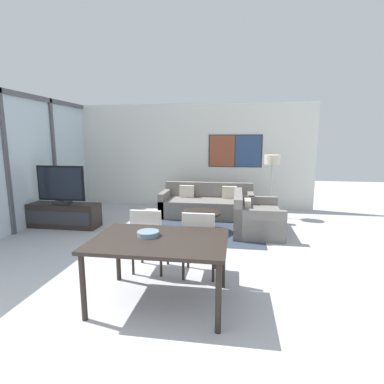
{
  "coord_description": "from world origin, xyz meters",
  "views": [
    {
      "loc": [
        1.44,
        -2.08,
        1.86
      ],
      "look_at": [
        0.67,
        3.02,
        0.95
      ],
      "focal_mm": 28.0,
      "sensor_mm": 36.0,
      "label": 1
    }
  ],
  "objects_px": {
    "television": "(61,185)",
    "coffee_table": "(201,217)",
    "sofa_main": "(207,205)",
    "tv_console": "(63,215)",
    "dining_table": "(160,245)",
    "dining_chair_centre": "(199,241)",
    "sofa_side": "(253,218)",
    "dining_chair_left": "(149,237)",
    "fruit_bowl": "(148,233)",
    "floor_lamp": "(272,164)"
  },
  "relations": [
    {
      "from": "tv_console",
      "to": "dining_table",
      "type": "relative_size",
      "value": 1.03
    },
    {
      "from": "coffee_table",
      "to": "dining_table",
      "type": "bearing_deg",
      "value": -92.72
    },
    {
      "from": "sofa_main",
      "to": "coffee_table",
      "type": "xyz_separation_m",
      "value": [
        0.0,
        -1.31,
        0.04
      ]
    },
    {
      "from": "coffee_table",
      "to": "dining_table",
      "type": "xyz_separation_m",
      "value": [
        -0.13,
        -2.76,
        0.38
      ]
    },
    {
      "from": "sofa_side",
      "to": "sofa_main",
      "type": "bearing_deg",
      "value": 43.29
    },
    {
      "from": "television",
      "to": "floor_lamp",
      "type": "distance_m",
      "value": 4.75
    },
    {
      "from": "sofa_side",
      "to": "dining_table",
      "type": "relative_size",
      "value": 0.97
    },
    {
      "from": "sofa_side",
      "to": "dining_chair_centre",
      "type": "bearing_deg",
      "value": 159.72
    },
    {
      "from": "sofa_main",
      "to": "fruit_bowl",
      "type": "relative_size",
      "value": 8.64
    },
    {
      "from": "coffee_table",
      "to": "fruit_bowl",
      "type": "relative_size",
      "value": 3.16
    },
    {
      "from": "television",
      "to": "dining_chair_centre",
      "type": "xyz_separation_m",
      "value": [
        3.19,
        -1.92,
        -0.39
      ]
    },
    {
      "from": "dining_table",
      "to": "dining_chair_centre",
      "type": "height_order",
      "value": "dining_chair_centre"
    },
    {
      "from": "dining_chair_centre",
      "to": "sofa_side",
      "type": "bearing_deg",
      "value": 69.72
    },
    {
      "from": "television",
      "to": "floor_lamp",
      "type": "relative_size",
      "value": 0.7
    },
    {
      "from": "sofa_main",
      "to": "coffee_table",
      "type": "height_order",
      "value": "sofa_main"
    },
    {
      "from": "television",
      "to": "dining_table",
      "type": "xyz_separation_m",
      "value": [
        2.83,
        -2.63,
        -0.22
      ]
    },
    {
      "from": "coffee_table",
      "to": "fruit_bowl",
      "type": "distance_m",
      "value": 2.74
    },
    {
      "from": "sofa_side",
      "to": "floor_lamp",
      "type": "bearing_deg",
      "value": -21.0
    },
    {
      "from": "sofa_main",
      "to": "dining_chair_left",
      "type": "xyz_separation_m",
      "value": [
        -0.49,
        -3.3,
        0.25
      ]
    },
    {
      "from": "coffee_table",
      "to": "television",
      "type": "bearing_deg",
      "value": -177.59
    },
    {
      "from": "dining_table",
      "to": "dining_chair_centre",
      "type": "bearing_deg",
      "value": 63.15
    },
    {
      "from": "dining_table",
      "to": "sofa_side",
      "type": "bearing_deg",
      "value": 68.08
    },
    {
      "from": "dining_chair_left",
      "to": "floor_lamp",
      "type": "xyz_separation_m",
      "value": [
        2.01,
        3.4,
        0.77
      ]
    },
    {
      "from": "television",
      "to": "dining_table",
      "type": "height_order",
      "value": "television"
    },
    {
      "from": "sofa_main",
      "to": "dining_table",
      "type": "distance_m",
      "value": 4.09
    },
    {
      "from": "sofa_side",
      "to": "dining_chair_left",
      "type": "relative_size",
      "value": 1.58
    },
    {
      "from": "television",
      "to": "floor_lamp",
      "type": "height_order",
      "value": "floor_lamp"
    },
    {
      "from": "coffee_table",
      "to": "dining_chair_left",
      "type": "xyz_separation_m",
      "value": [
        -0.49,
        -1.99,
        0.21
      ]
    },
    {
      "from": "tv_console",
      "to": "sofa_main",
      "type": "xyz_separation_m",
      "value": [
        2.96,
        1.44,
        0.01
      ]
    },
    {
      "from": "television",
      "to": "sofa_main",
      "type": "relative_size",
      "value": 0.47
    },
    {
      "from": "tv_console",
      "to": "dining_chair_centre",
      "type": "bearing_deg",
      "value": -31.07
    },
    {
      "from": "tv_console",
      "to": "dining_table",
      "type": "distance_m",
      "value": 3.89
    },
    {
      "from": "television",
      "to": "sofa_main",
      "type": "distance_m",
      "value": 3.35
    },
    {
      "from": "television",
      "to": "dining_chair_centre",
      "type": "distance_m",
      "value": 3.74
    },
    {
      "from": "coffee_table",
      "to": "dining_chair_left",
      "type": "distance_m",
      "value": 2.06
    },
    {
      "from": "coffee_table",
      "to": "dining_chair_left",
      "type": "height_order",
      "value": "dining_chair_left"
    },
    {
      "from": "fruit_bowl",
      "to": "floor_lamp",
      "type": "distance_m",
      "value": 4.49
    },
    {
      "from": "dining_chair_centre",
      "to": "floor_lamp",
      "type": "relative_size",
      "value": 0.62
    },
    {
      "from": "coffee_table",
      "to": "floor_lamp",
      "type": "height_order",
      "value": "floor_lamp"
    },
    {
      "from": "fruit_bowl",
      "to": "floor_lamp",
      "type": "relative_size",
      "value": 0.17
    },
    {
      "from": "television",
      "to": "coffee_table",
      "type": "height_order",
      "value": "television"
    },
    {
      "from": "sofa_side",
      "to": "dining_chair_left",
      "type": "bearing_deg",
      "value": 144.71
    },
    {
      "from": "floor_lamp",
      "to": "fruit_bowl",
      "type": "bearing_deg",
      "value": -113.85
    },
    {
      "from": "tv_console",
      "to": "floor_lamp",
      "type": "relative_size",
      "value": 1.04
    },
    {
      "from": "tv_console",
      "to": "television",
      "type": "bearing_deg",
      "value": 90.0
    },
    {
      "from": "dining_chair_left",
      "to": "fruit_bowl",
      "type": "distance_m",
      "value": 0.77
    },
    {
      "from": "floor_lamp",
      "to": "sofa_main",
      "type": "bearing_deg",
      "value": -176.56
    },
    {
      "from": "tv_console",
      "to": "television",
      "type": "xyz_separation_m",
      "value": [
        0.0,
        0.0,
        0.65
      ]
    },
    {
      "from": "sofa_main",
      "to": "sofa_side",
      "type": "relative_size",
      "value": 1.51
    },
    {
      "from": "sofa_side",
      "to": "floor_lamp",
      "type": "distance_m",
      "value": 1.65
    }
  ]
}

